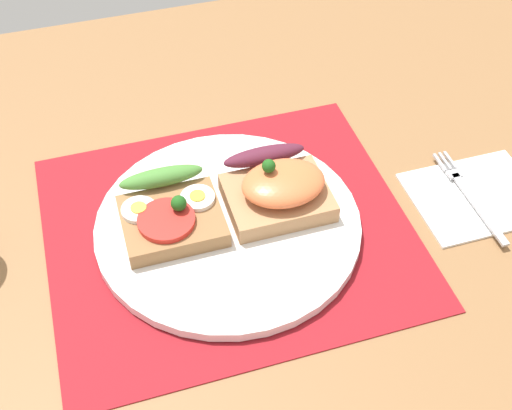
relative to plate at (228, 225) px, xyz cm
name	(u,v)px	position (x,y,z in cm)	size (l,w,h in cm)	color
ground_plane	(229,240)	(0.00, 0.00, -2.45)	(120.00, 90.00, 3.20)	olive
placemat	(228,229)	(0.00, 0.00, -0.70)	(36.97, 32.72, 0.30)	maroon
plate	(228,225)	(0.00, 0.00, 0.00)	(27.28, 27.28, 1.09)	white
sandwich_egg_tomato	(170,213)	(-5.59, 1.55, 1.97)	(9.98, 10.00, 4.06)	#976A40
sandwich_salmon	(278,188)	(5.74, 1.12, 2.69)	(10.52, 9.87, 5.93)	tan
napkin	(476,195)	(26.97, -3.23, -0.55)	(13.87, 11.13, 0.60)	white
fork	(468,193)	(25.98, -3.06, -0.09)	(1.62, 14.33, 0.32)	#B7B7BC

